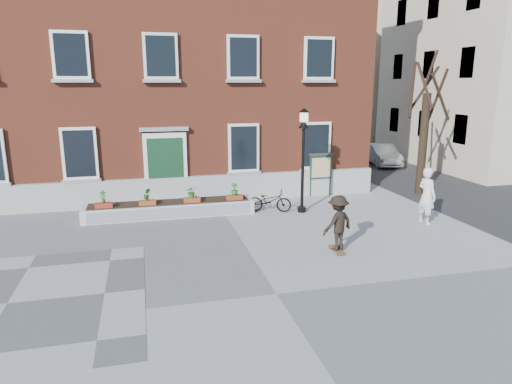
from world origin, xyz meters
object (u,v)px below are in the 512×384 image
object	(u,v)px
bicycle	(270,201)
parked_car	(382,155)
lamp_post	(303,146)
notice_board	(321,167)
bystander	(427,196)
skateboarder	(338,223)

from	to	relation	value
bicycle	parked_car	distance (m)	12.44
lamp_post	notice_board	size ratio (longest dim) A/B	2.10
parked_car	bystander	xyz separation A→B (m)	(-4.43, -10.97, 0.37)
bystander	lamp_post	bearing A→B (deg)	46.32
lamp_post	bystander	bearing A→B (deg)	-33.07
bystander	skateboarder	bearing A→B (deg)	103.30
bicycle	parked_car	xyz separation A→B (m)	(9.34, 8.22, 0.19)
bicycle	lamp_post	size ratio (longest dim) A/B	0.42
bicycle	bystander	xyz separation A→B (m)	(4.91, -2.75, 0.56)
bicycle	skateboarder	distance (m)	4.68
bystander	lamp_post	size ratio (longest dim) A/B	0.51
parked_car	lamp_post	world-z (taller)	lamp_post
skateboarder	parked_car	bearing A→B (deg)	56.18
parked_car	lamp_post	size ratio (longest dim) A/B	0.97
parked_car	notice_board	xyz separation A→B (m)	(-6.48, -6.26, 0.63)
lamp_post	notice_board	world-z (taller)	lamp_post
lamp_post	parked_car	bearing A→B (deg)	46.40
parked_car	bystander	bearing A→B (deg)	-100.64
lamp_post	skateboarder	bearing A→B (deg)	-95.87
lamp_post	notice_board	distance (m)	3.11
parked_car	notice_board	world-z (taller)	notice_board
bicycle	skateboarder	world-z (taller)	skateboarder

